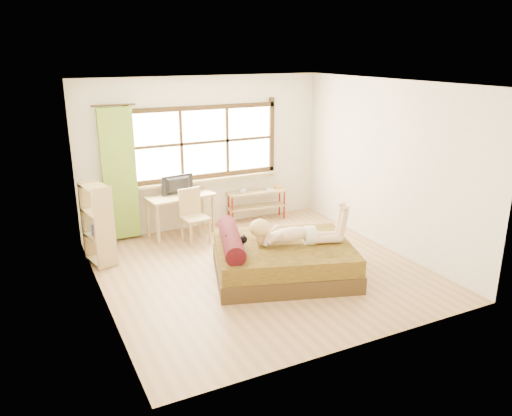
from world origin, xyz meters
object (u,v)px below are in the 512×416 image
chair (193,212)px  bookshelf (98,224)px  woman (295,224)px  pipe_shelf (257,199)px  bed (280,259)px  kitten (235,242)px  desk (180,200)px

chair → bookshelf: bookshelf is taller
woman → pipe_shelf: (0.61, 2.43, -0.35)m
bed → chair: chair is taller
kitten → desk: (-0.07, 2.16, 0.03)m
bed → bookshelf: bookshelf is taller
chair → bed: bearing=-78.7°
kitten → bed: bearing=10.7°
kitten → chair: 1.79m
bed → kitten: bed is taller
bed → woman: woman is taller
chair → bookshelf: 1.61m
woman → bookshelf: bearing=163.5°
woman → kitten: woman is taller
bookshelf → woman: bearing=-47.6°
kitten → woman: bearing=8.2°
desk → pipe_shelf: bearing=-3.5°
woman → chair: size_ratio=1.50×
bookshelf → chair: bearing=-3.4°
desk → pipe_shelf: desk is taller
bed → pipe_shelf: 2.50m
bed → desk: size_ratio=1.91×
bed → pipe_shelf: bearing=89.1°
chair → pipe_shelf: (1.46, 0.49, -0.08)m
kitten → bookshelf: 2.18m
desk → bookshelf: size_ratio=0.98×
kitten → pipe_shelf: bearing=75.0°
chair → woman: bearing=-74.3°
chair → pipe_shelf: size_ratio=0.77×
kitten → pipe_shelf: (1.48, 2.28, -0.18)m
chair → pipe_shelf: chair is taller
bed → pipe_shelf: (0.81, 2.36, 0.16)m
desk → pipe_shelf: 1.57m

